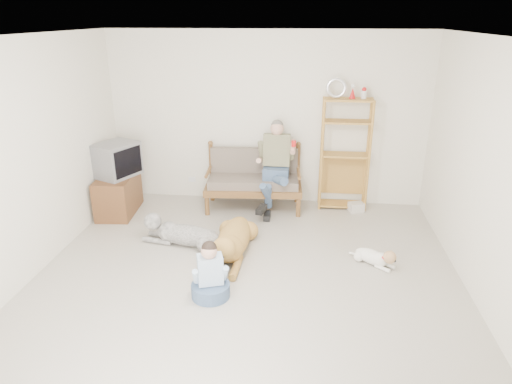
# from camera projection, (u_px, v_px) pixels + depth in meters

# --- Properties ---
(floor) EXTENTS (5.50, 5.50, 0.00)m
(floor) POSITION_uv_depth(u_px,v_px,m) (244.00, 290.00, 5.13)
(floor) COLOR beige
(floor) RESTS_ON ground
(ceiling) EXTENTS (5.50, 5.50, 0.00)m
(ceiling) POSITION_uv_depth(u_px,v_px,m) (241.00, 37.00, 4.15)
(ceiling) COLOR white
(ceiling) RESTS_ON ground
(wall_back) EXTENTS (5.00, 0.00, 5.00)m
(wall_back) POSITION_uv_depth(u_px,v_px,m) (267.00, 119.00, 7.18)
(wall_back) COLOR silver
(wall_back) RESTS_ON ground
(wall_front) EXTENTS (5.00, 0.00, 5.00)m
(wall_front) POSITION_uv_depth(u_px,v_px,m) (160.00, 375.00, 2.09)
(wall_front) COLOR silver
(wall_front) RESTS_ON ground
(wall_left) EXTENTS (0.00, 5.50, 5.50)m
(wall_left) POSITION_uv_depth(u_px,v_px,m) (12.00, 169.00, 4.89)
(wall_left) COLOR silver
(wall_left) RESTS_ON ground
(wall_right) EXTENTS (0.00, 5.50, 5.50)m
(wall_right) POSITION_uv_depth(u_px,v_px,m) (500.00, 187.00, 4.38)
(wall_right) COLOR silver
(wall_right) RESTS_ON ground
(loveseat) EXTENTS (1.54, 0.80, 0.95)m
(loveseat) POSITION_uv_depth(u_px,v_px,m) (254.00, 178.00, 7.20)
(loveseat) COLOR brown
(loveseat) RESTS_ON ground
(man) EXTENTS (0.54, 0.77, 1.25)m
(man) POSITION_uv_depth(u_px,v_px,m) (274.00, 173.00, 6.92)
(man) COLOR #465F82
(man) RESTS_ON loveseat
(etagere) EXTENTS (0.77, 0.34, 2.03)m
(etagere) POSITION_uv_depth(u_px,v_px,m) (345.00, 153.00, 7.04)
(etagere) COLOR #C3893D
(etagere) RESTS_ON ground
(book_stack) EXTENTS (0.26, 0.23, 0.14)m
(book_stack) POSITION_uv_depth(u_px,v_px,m) (356.00, 207.00, 7.16)
(book_stack) COLOR silver
(book_stack) RESTS_ON ground
(tv_stand) EXTENTS (0.57, 0.94, 0.60)m
(tv_stand) POSITION_uv_depth(u_px,v_px,m) (118.00, 194.00, 7.04)
(tv_stand) COLOR brown
(tv_stand) RESTS_ON ground
(crt_tv) EXTENTS (0.70, 0.76, 0.51)m
(crt_tv) POSITION_uv_depth(u_px,v_px,m) (117.00, 160.00, 6.86)
(crt_tv) COLOR slate
(crt_tv) RESTS_ON tv_stand
(wall_outlet) EXTENTS (0.12, 0.02, 0.08)m
(wall_outlet) POSITION_uv_depth(u_px,v_px,m) (192.00, 179.00, 7.68)
(wall_outlet) COLOR silver
(wall_outlet) RESTS_ON ground
(golden_retriever) EXTENTS (0.44, 1.63, 0.49)m
(golden_retriever) POSITION_uv_depth(u_px,v_px,m) (232.00, 241.00, 5.80)
(golden_retriever) COLOR #AA7A3B
(golden_retriever) RESTS_ON ground
(shaggy_dog) EXTENTS (1.34, 0.47, 0.40)m
(shaggy_dog) POSITION_uv_depth(u_px,v_px,m) (180.00, 233.00, 6.12)
(shaggy_dog) COLOR beige
(shaggy_dog) RESTS_ON ground
(terrier) EXTENTS (0.57, 0.47, 0.25)m
(terrier) POSITION_uv_depth(u_px,v_px,m) (377.00, 257.00, 5.61)
(terrier) COLOR white
(terrier) RESTS_ON ground
(child) EXTENTS (0.42, 0.42, 0.67)m
(child) POSITION_uv_depth(u_px,v_px,m) (210.00, 277.00, 4.94)
(child) COLOR #465F82
(child) RESTS_ON ground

